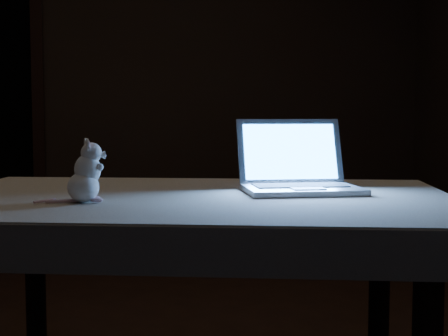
{
  "coord_description": "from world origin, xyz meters",
  "views": [
    {
      "loc": [
        -0.29,
        -2.2,
        0.92
      ],
      "look_at": [
        0.08,
        -0.46,
        0.78
      ],
      "focal_mm": 52.0,
      "sensor_mm": 36.0,
      "label": 1
    }
  ],
  "objects": [
    {
      "name": "back_wall",
      "position": [
        0.0,
        2.5,
        1.3
      ],
      "size": [
        4.5,
        0.04,
        2.6
      ],
      "primitive_type": "cube",
      "color": "black",
      "rests_on": "ground"
    },
    {
      "name": "table",
      "position": [
        -0.02,
        -0.48,
        0.35
      ],
      "size": [
        1.49,
        1.18,
        0.7
      ],
      "primitive_type": null,
      "rotation": [
        0.0,
        0.0,
        -0.29
      ],
      "color": "black",
      "rests_on": "floor"
    },
    {
      "name": "tablecloth",
      "position": [
        -0.08,
        -0.54,
        0.66
      ],
      "size": [
        1.48,
        1.05,
        0.1
      ],
      "primitive_type": null,
      "rotation": [
        0.0,
        0.0,
        -0.08
      ],
      "color": "beige",
      "rests_on": "table"
    },
    {
      "name": "laptop",
      "position": [
        0.3,
        -0.49,
        0.82
      ],
      "size": [
        0.33,
        0.3,
        0.21
      ],
      "primitive_type": null,
      "rotation": [
        0.0,
        0.0,
        -0.07
      ],
      "color": "#B0AFB4",
      "rests_on": "tablecloth"
    },
    {
      "name": "plush_mouse",
      "position": [
        -0.3,
        -0.57,
        0.79
      ],
      "size": [
        0.12,
        0.12,
        0.16
      ],
      "primitive_type": null,
      "rotation": [
        0.0,
        0.0,
        0.03
      ],
      "color": "white",
      "rests_on": "tablecloth"
    }
  ]
}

